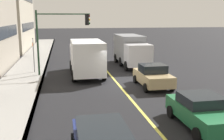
{
  "coord_description": "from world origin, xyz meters",
  "views": [
    {
      "loc": [
        -18.46,
        3.96,
        4.87
      ],
      "look_at": [
        -2.44,
        0.92,
        1.58
      ],
      "focal_mm": 42.35,
      "sensor_mm": 36.0,
      "label": 1
    }
  ],
  "objects_px": {
    "traffic_light_mast": "(59,31)",
    "car_tan": "(153,76)",
    "truck_gray": "(131,50)",
    "car_green": "(202,111)",
    "street_sign_post": "(34,53)",
    "truck_white": "(86,57)"
  },
  "relations": [
    {
      "from": "street_sign_post",
      "to": "car_green",
      "type": "bearing_deg",
      "value": -147.21
    },
    {
      "from": "truck_gray",
      "to": "street_sign_post",
      "type": "bearing_deg",
      "value": 104.33
    },
    {
      "from": "car_green",
      "to": "car_tan",
      "type": "bearing_deg",
      "value": -1.45
    },
    {
      "from": "car_green",
      "to": "truck_white",
      "type": "height_order",
      "value": "truck_white"
    },
    {
      "from": "car_tan",
      "to": "truck_white",
      "type": "height_order",
      "value": "truck_white"
    },
    {
      "from": "street_sign_post",
      "to": "truck_white",
      "type": "bearing_deg",
      "value": -110.66
    },
    {
      "from": "car_green",
      "to": "street_sign_post",
      "type": "relative_size",
      "value": 1.29
    },
    {
      "from": "car_tan",
      "to": "traffic_light_mast",
      "type": "relative_size",
      "value": 0.71
    },
    {
      "from": "truck_white",
      "to": "car_tan",
      "type": "bearing_deg",
      "value": -136.12
    },
    {
      "from": "truck_white",
      "to": "street_sign_post",
      "type": "relative_size",
      "value": 2.18
    },
    {
      "from": "car_tan",
      "to": "truck_white",
      "type": "distance_m",
      "value": 6.23
    },
    {
      "from": "car_green",
      "to": "traffic_light_mast",
      "type": "height_order",
      "value": "traffic_light_mast"
    },
    {
      "from": "car_green",
      "to": "truck_white",
      "type": "xyz_separation_m",
      "value": [
        11.52,
        4.1,
        0.86
      ]
    },
    {
      "from": "traffic_light_mast",
      "to": "car_tan",
      "type": "bearing_deg",
      "value": -126.75
    },
    {
      "from": "car_green",
      "to": "street_sign_post",
      "type": "bearing_deg",
      "value": 32.79
    },
    {
      "from": "truck_gray",
      "to": "street_sign_post",
      "type": "relative_size",
      "value": 2.21
    },
    {
      "from": "truck_white",
      "to": "street_sign_post",
      "type": "height_order",
      "value": "street_sign_post"
    },
    {
      "from": "car_green",
      "to": "truck_gray",
      "type": "xyz_separation_m",
      "value": [
        15.54,
        -0.78,
        0.88
      ]
    },
    {
      "from": "truck_gray",
      "to": "traffic_light_mast",
      "type": "bearing_deg",
      "value": 117.45
    },
    {
      "from": "truck_gray",
      "to": "traffic_light_mast",
      "type": "distance_m",
      "value": 8.22
    },
    {
      "from": "car_green",
      "to": "car_tan",
      "type": "height_order",
      "value": "car_tan"
    },
    {
      "from": "car_green",
      "to": "traffic_light_mast",
      "type": "relative_size",
      "value": 0.74
    }
  ]
}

